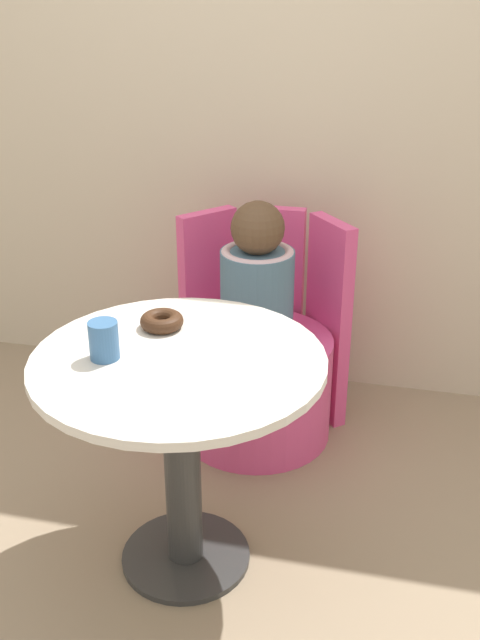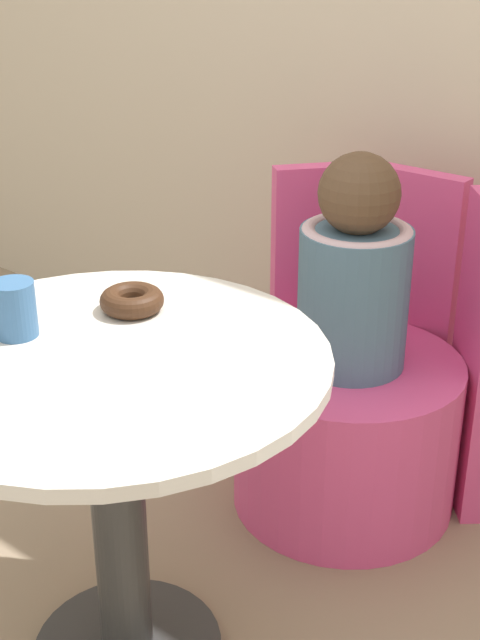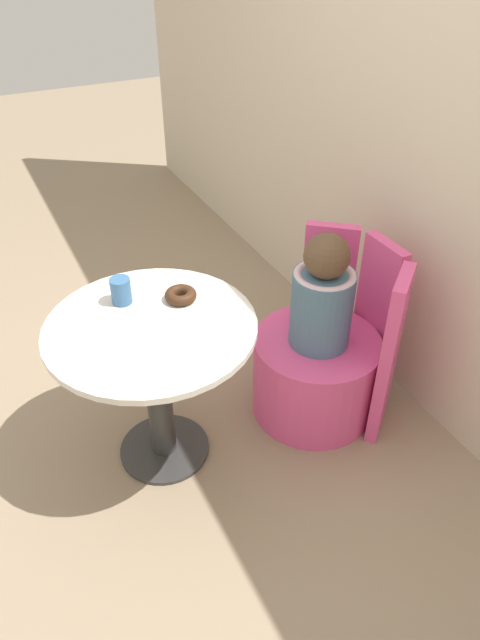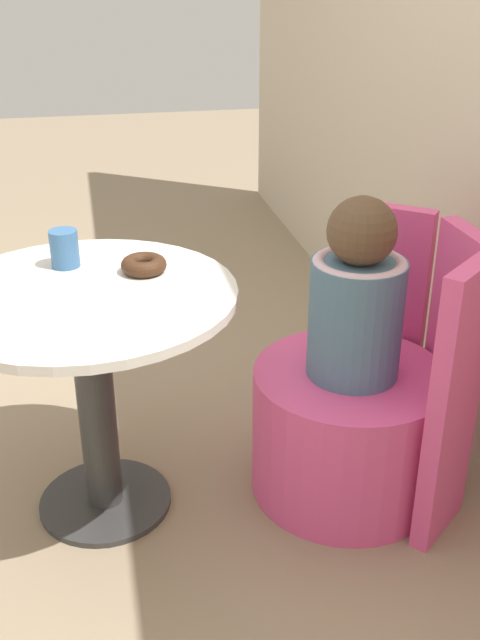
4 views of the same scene
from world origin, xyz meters
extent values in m
cylinder|color=#333333|center=(-0.03, -0.05, 0.33)|extent=(0.10, 0.10, 0.62)
cylinder|color=silver|center=(-0.03, -0.05, 0.65)|extent=(0.77, 0.77, 0.02)
cylinder|color=#E54C8C|center=(0.03, 0.65, 0.19)|extent=(0.54, 0.54, 0.38)
cube|color=#E54C8C|center=(0.03, 0.95, 0.39)|extent=(0.23, 0.05, 0.78)
cube|color=#E54C8C|center=(0.25, 0.84, 0.39)|extent=(0.19, 0.21, 0.78)
cube|color=#E54C8C|center=(-0.20, 0.84, 0.39)|extent=(0.19, 0.21, 0.78)
cylinder|color=slate|center=(0.03, 0.65, 0.55)|extent=(0.25, 0.25, 0.33)
torus|color=beige|center=(0.03, 0.65, 0.70)|extent=(0.25, 0.25, 0.04)
sphere|color=brown|center=(0.03, 0.65, 0.79)|extent=(0.18, 0.18, 0.18)
torus|color=#3D2314|center=(-0.13, 0.11, 0.69)|extent=(0.12, 0.12, 0.04)
cylinder|color=#386699|center=(-0.21, -0.09, 0.72)|extent=(0.08, 0.08, 0.10)
camera|label=1|loc=(0.50, -1.66, 1.57)|focal=42.00mm
camera|label=2|loc=(0.97, -0.96, 1.36)|focal=50.00mm
camera|label=3|loc=(1.55, -0.50, 1.89)|focal=32.00mm
camera|label=4|loc=(1.72, -0.03, 1.42)|focal=42.00mm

